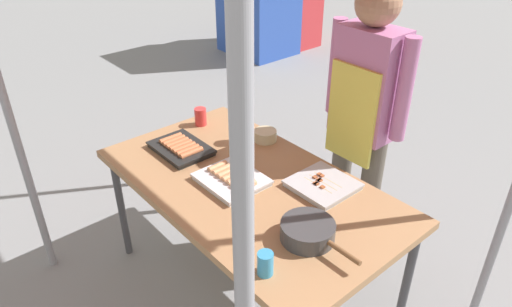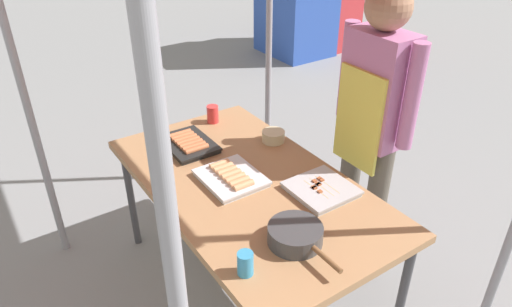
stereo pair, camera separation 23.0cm
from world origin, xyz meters
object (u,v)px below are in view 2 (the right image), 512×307
object	(u,v)px
tray_grilled_sausages	(231,177)
condiment_bowl	(273,136)
vendor_woman	(373,115)
stall_table	(248,190)
cooking_wok	(296,234)
tray_pork_links	(188,144)
tray_meat_skewers	(321,189)
drink_cup_by_wok	(245,264)
drink_cup_near_edge	(213,114)

from	to	relation	value
tray_grilled_sausages	condiment_bowl	xyz separation A→B (m)	(-0.22, 0.42, 0.01)
condiment_bowl	vendor_woman	xyz separation A→B (m)	(0.41, 0.35, 0.21)
stall_table	cooking_wok	xyz separation A→B (m)	(0.49, -0.08, 0.10)
tray_pork_links	cooking_wok	distance (m)	0.98
tray_meat_skewers	drink_cup_by_wok	xyz separation A→B (m)	(0.25, -0.60, 0.03)
cooking_wok	vendor_woman	bearing A→B (deg)	113.97
tray_meat_skewers	drink_cup_near_edge	xyz separation A→B (m)	(-0.96, -0.06, 0.04)
drink_cup_near_edge	tray_grilled_sausages	bearing A→B (deg)	-21.72
tray_grilled_sausages	tray_meat_skewers	xyz separation A→B (m)	(0.33, 0.31, -0.00)
vendor_woman	tray_meat_skewers	bearing A→B (deg)	106.29
stall_table	tray_meat_skewers	xyz separation A→B (m)	(0.28, 0.25, 0.07)
tray_pork_links	condiment_bowl	bearing A→B (deg)	64.06
stall_table	condiment_bowl	size ratio (longest dim) A/B	12.08
drink_cup_by_wok	stall_table	bearing A→B (deg)	146.00
condiment_bowl	drink_cup_by_wok	world-z (taller)	drink_cup_by_wok
cooking_wok	drink_cup_near_edge	size ratio (longest dim) A/B	3.62
tray_pork_links	tray_meat_skewers	bearing A→B (deg)	23.81
tray_pork_links	drink_cup_near_edge	xyz separation A→B (m)	(-0.20, 0.27, 0.03)
tray_pork_links	drink_cup_by_wok	xyz separation A→B (m)	(1.01, -0.27, 0.03)
tray_grilled_sausages	cooking_wok	bearing A→B (deg)	-1.63
tray_pork_links	vendor_woman	world-z (taller)	vendor_woman
tray_meat_skewers	drink_cup_by_wok	world-z (taller)	drink_cup_by_wok
tray_meat_skewers	drink_cup_near_edge	distance (m)	0.96
tray_meat_skewers	drink_cup_near_edge	size ratio (longest dim) A/B	2.68
tray_grilled_sausages	tray_meat_skewers	world-z (taller)	tray_grilled_sausages
tray_meat_skewers	condiment_bowl	xyz separation A→B (m)	(-0.55, 0.11, 0.01)
drink_cup_near_edge	vendor_woman	world-z (taller)	vendor_woman
stall_table	vendor_woman	distance (m)	0.77
tray_grilled_sausages	condiment_bowl	bearing A→B (deg)	117.28
tray_grilled_sausages	drink_cup_near_edge	xyz separation A→B (m)	(-0.63, 0.25, 0.03)
tray_grilled_sausages	tray_meat_skewers	distance (m)	0.45
cooking_wok	condiment_bowl	xyz separation A→B (m)	(-0.76, 0.44, -0.01)
tray_grilled_sausages	condiment_bowl	distance (m)	0.47
stall_table	tray_grilled_sausages	size ratio (longest dim) A/B	4.92
cooking_wok	condiment_bowl	distance (m)	0.88
drink_cup_by_wok	drink_cup_near_edge	bearing A→B (deg)	155.97
stall_table	drink_cup_near_edge	distance (m)	0.71
drink_cup_by_wok	tray_pork_links	bearing A→B (deg)	165.27
drink_cup_near_edge	vendor_woman	bearing A→B (deg)	32.05
stall_table	condiment_bowl	xyz separation A→B (m)	(-0.27, 0.35, 0.08)
cooking_wok	tray_pork_links	bearing A→B (deg)	-179.62
tray_grilled_sausages	tray_pork_links	world-z (taller)	tray_grilled_sausages
drink_cup_near_edge	tray_pork_links	bearing A→B (deg)	-54.25
drink_cup_near_edge	tray_meat_skewers	bearing A→B (deg)	3.83
tray_meat_skewers	drink_cup_near_edge	world-z (taller)	drink_cup_near_edge
drink_cup_near_edge	vendor_woman	size ratio (longest dim) A/B	0.07
stall_table	vendor_woman	xyz separation A→B (m)	(0.14, 0.70, 0.30)
tray_grilled_sausages	drink_cup_near_edge	world-z (taller)	drink_cup_near_edge
tray_grilled_sausages	cooking_wok	world-z (taller)	cooking_wok
cooking_wok	drink_cup_near_edge	xyz separation A→B (m)	(-1.17, 0.27, 0.01)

